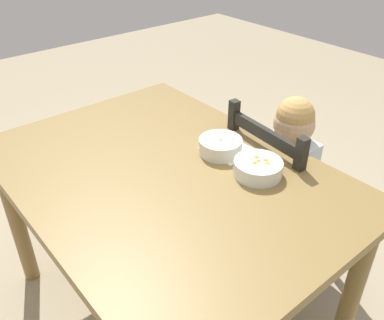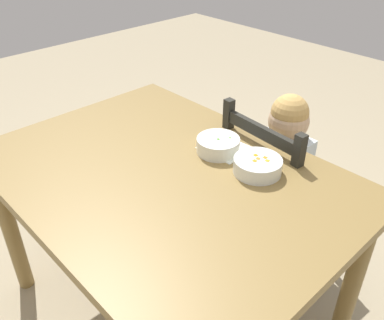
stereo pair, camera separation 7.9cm
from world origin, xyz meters
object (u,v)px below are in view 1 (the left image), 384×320
object	(u,v)px
child_figure	(284,168)
bowl_of_carrots	(258,168)
bowl_of_peas	(220,146)
spoon	(246,168)
dining_chair	(279,201)
dining_table	(166,193)

from	to	relation	value
child_figure	bowl_of_carrots	world-z (taller)	child_figure
child_figure	bowl_of_peas	size ratio (longest dim) A/B	5.65
bowl_of_peas	spoon	size ratio (longest dim) A/B	1.50
dining_chair	bowl_of_carrots	world-z (taller)	dining_chair
bowl_of_carrots	child_figure	bearing A→B (deg)	108.48
dining_table	child_figure	world-z (taller)	child_figure
dining_table	dining_chair	size ratio (longest dim) A/B	1.50
bowl_of_carrots	spoon	world-z (taller)	bowl_of_carrots
dining_chair	child_figure	distance (m)	0.18
dining_chair	child_figure	size ratio (longest dim) A/B	0.95
dining_table	spoon	world-z (taller)	spoon
dining_table	child_figure	xyz separation A→B (m)	(0.13, 0.53, -0.05)
child_figure	spoon	size ratio (longest dim) A/B	8.48
bowl_of_carrots	spoon	xyz separation A→B (m)	(-0.05, -0.01, -0.03)
dining_chair	bowl_of_carrots	distance (m)	0.48
spoon	dining_table	bearing A→B (deg)	-127.35
child_figure	bowl_of_carrots	xyz separation A→B (m)	(0.10, -0.29, 0.18)
dining_chair	bowl_of_peas	xyz separation A→B (m)	(-0.09, -0.30, 0.37)
child_figure	bowl_of_carrots	size ratio (longest dim) A/B	5.42
dining_chair	bowl_of_peas	size ratio (longest dim) A/B	5.39
bowl_of_carrots	bowl_of_peas	bearing A→B (deg)	-179.99
bowl_of_peas	bowl_of_carrots	bearing A→B (deg)	0.01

